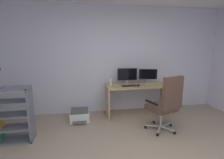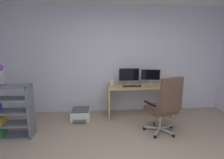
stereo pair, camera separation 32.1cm
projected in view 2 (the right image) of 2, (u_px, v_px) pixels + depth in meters
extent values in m
cube|color=silver|center=(117.00, 60.00, 4.32)|extent=(5.52, 0.10, 2.65)
cube|color=tan|center=(139.00, 86.00, 4.07)|extent=(1.52, 0.59, 0.04)
cube|color=tan|center=(109.00, 102.00, 4.08)|extent=(0.04, 0.57, 0.72)
cube|color=tan|center=(168.00, 100.00, 4.20)|extent=(0.04, 0.57, 0.72)
cylinder|color=#B2B5B7|center=(129.00, 84.00, 4.13)|extent=(0.18, 0.18, 0.01)
cylinder|color=#B2B5B7|center=(129.00, 82.00, 4.12)|extent=(0.03, 0.03, 0.11)
cube|color=black|center=(129.00, 74.00, 4.08)|extent=(0.48, 0.04, 0.29)
cube|color=black|center=(129.00, 75.00, 4.06)|extent=(0.45, 0.01, 0.27)
cylinder|color=#B2B5B7|center=(150.00, 84.00, 4.17)|extent=(0.18, 0.18, 0.01)
cylinder|color=#B2B5B7|center=(150.00, 82.00, 4.16)|extent=(0.03, 0.03, 0.12)
cube|color=black|center=(151.00, 75.00, 4.13)|extent=(0.45, 0.12, 0.25)
cube|color=black|center=(151.00, 75.00, 4.11)|extent=(0.41, 0.08, 0.23)
cube|color=black|center=(130.00, 86.00, 3.95)|extent=(0.35, 0.15, 0.02)
cube|color=black|center=(140.00, 86.00, 3.94)|extent=(0.08, 0.11, 0.03)
cylinder|color=silver|center=(112.00, 82.00, 4.03)|extent=(0.07, 0.07, 0.17)
cube|color=#B7BABC|center=(166.00, 127.00, 3.45)|extent=(0.29, 0.13, 0.02)
sphere|color=black|center=(171.00, 127.00, 3.51)|extent=(0.06, 0.06, 0.06)
cube|color=#B7BABC|center=(157.00, 125.00, 3.53)|extent=(0.04, 0.30, 0.02)
sphere|color=black|center=(154.00, 123.00, 3.69)|extent=(0.06, 0.06, 0.06)
cube|color=#B7BABC|center=(152.00, 127.00, 3.42)|extent=(0.30, 0.12, 0.02)
sphere|color=black|center=(144.00, 128.00, 3.46)|extent=(0.06, 0.06, 0.06)
cube|color=#B7BABC|center=(158.00, 131.00, 3.26)|extent=(0.20, 0.26, 0.02)
sphere|color=black|center=(155.00, 137.00, 3.14)|extent=(0.06, 0.06, 0.06)
cube|color=#B7BABC|center=(166.00, 131.00, 3.28)|extent=(0.21, 0.26, 0.02)
sphere|color=black|center=(174.00, 136.00, 3.17)|extent=(0.06, 0.06, 0.06)
cylinder|color=#B7BABC|center=(160.00, 120.00, 3.35)|extent=(0.04, 0.04, 0.35)
cube|color=brown|center=(161.00, 109.00, 3.31)|extent=(0.62, 0.59, 0.10)
cube|color=brown|center=(171.00, 95.00, 3.01)|extent=(0.46, 0.22, 0.62)
cube|color=black|center=(150.00, 104.00, 3.17)|extent=(0.14, 0.31, 0.03)
cube|color=black|center=(172.00, 100.00, 3.39)|extent=(0.14, 0.31, 0.03)
cube|color=slate|center=(31.00, 111.00, 3.14)|extent=(0.03, 0.31, 0.99)
cube|color=slate|center=(2.00, 86.00, 3.02)|extent=(0.93, 0.31, 0.03)
cube|color=slate|center=(9.00, 136.00, 3.20)|extent=(0.93, 0.31, 0.03)
cube|color=slate|center=(7.00, 124.00, 3.15)|extent=(0.86, 0.31, 0.03)
cube|color=slate|center=(6.00, 112.00, 3.11)|extent=(0.86, 0.31, 0.03)
cube|color=slate|center=(4.00, 99.00, 3.06)|extent=(0.86, 0.31, 0.03)
cube|color=#2349AC|center=(0.00, 132.00, 3.17)|extent=(0.06, 0.24, 0.14)
cube|color=#338A4D|center=(3.00, 131.00, 3.17)|extent=(0.05, 0.26, 0.16)
cube|color=gold|center=(2.00, 120.00, 3.12)|extent=(0.05, 0.27, 0.15)
cylinder|color=#753B97|center=(3.00, 85.00, 3.01)|extent=(0.11, 0.11, 0.02)
cylinder|color=silver|center=(2.00, 77.00, 2.98)|extent=(0.01, 0.01, 0.27)
cube|color=silver|center=(81.00, 114.00, 3.97)|extent=(0.43, 0.43, 0.22)
cube|color=#4C4C51|center=(81.00, 109.00, 3.95)|extent=(0.39, 0.40, 0.02)
cube|color=#4C4C51|center=(80.00, 121.00, 3.73)|extent=(0.30, 0.10, 0.01)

